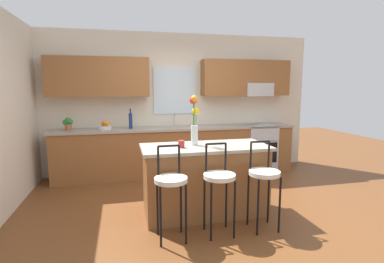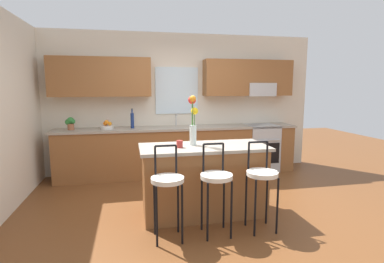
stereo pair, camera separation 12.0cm
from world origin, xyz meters
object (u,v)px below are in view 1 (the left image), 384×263
Objects in this scene: bar_stool_near at (171,184)px; bottle_olive_oil at (131,120)px; mug_ceramic at (181,144)px; kitchen_island at (205,180)px; flower_vase at (194,118)px; potted_plant_small at (68,123)px; bar_stool_far at (264,177)px; oven_range at (258,147)px; bar_stool_middle at (219,180)px; fruit_bowl_oranges at (105,126)px.

bottle_olive_oil is at bearing 97.68° from bar_stool_near.
bar_stool_near is 2.88× the size of bottle_olive_oil.
kitchen_island is at bearing 9.20° from mug_ceramic.
mug_ceramic is (-0.20, -0.13, -0.31)m from flower_vase.
bottle_olive_oil is at bearing -0.08° from potted_plant_small.
bottle_olive_oil is (-1.43, 2.46, 0.43)m from bar_stool_far.
potted_plant_small is at bearing 130.18° from mug_ceramic.
potted_plant_small is at bearing 179.58° from oven_range.
potted_plant_small is (-1.83, 1.80, -0.22)m from flower_vase.
bar_stool_middle is 1.61× the size of flower_vase.
mug_ceramic is at bearing -49.82° from potted_plant_small.
kitchen_island is at bearing -30.68° from flower_vase.
bottle_olive_oil reaches higher than mug_ceramic.
oven_range is 3.03m from fruit_bowl_oranges.
bar_stool_near is 0.66m from mug_ceramic.
bottle_olive_oil is (-0.56, 1.93, 0.10)m from mug_ceramic.
fruit_bowl_oranges is (-1.01, 1.93, 0.01)m from mug_ceramic.
bar_stool_near is 1.61× the size of flower_vase.
potted_plant_small reaches higher than fruit_bowl_oranges.
flower_vase reaches higher than fruit_bowl_oranges.
bar_stool_far is 11.58× the size of mug_ceramic.
fruit_bowl_oranges is 0.47m from bottle_olive_oil.
mug_ceramic is (-0.33, 0.53, 0.33)m from bar_stool_middle.
flower_vase is at bearing -56.18° from fruit_bowl_oranges.
bottle_olive_oil reaches higher than kitchen_island.
oven_range is 2.95m from bar_stool_middle.
potted_plant_small is (-2.51, 2.46, 0.41)m from bar_stool_far.
bar_stool_near is 2.86m from potted_plant_small.
oven_range is 3.65m from potted_plant_small.
bottle_olive_oil reaches higher than bar_stool_far.
potted_plant_small is (-0.62, -0.00, 0.08)m from fruit_bowl_oranges.
mug_ceramic is at bearing -147.39° from flower_vase.
kitchen_island is 1.58× the size of bar_stool_middle.
fruit_bowl_oranges is at bearing 179.40° from bottle_olive_oil.
bar_stool_near is 1.00× the size of bar_stool_middle.
mug_ceramic is at bearing -62.41° from fruit_bowl_oranges.
fruit_bowl_oranges reaches higher than bar_stool_near.
oven_range is 2.48m from kitchen_island.
bottle_olive_oil is (-2.53, 0.02, 0.61)m from oven_range.
oven_range is at bearing -0.56° from fruit_bowl_oranges.
bar_stool_middle is 0.55m from bar_stool_far.
bar_stool_near and bar_stool_far have the same top height.
bar_stool_far is 2.88× the size of bottle_olive_oil.
kitchen_island is at bearing 46.66° from bar_stool_near.
kitchen_island is 2.77m from potted_plant_small.
bar_stool_middle and bar_stool_far have the same top height.
mug_ceramic is 2.01m from bottle_olive_oil.
bar_stool_far is 1.61× the size of flower_vase.
oven_range is at bearing 45.02° from flower_vase.
flower_vase is 0.39m from mug_ceramic.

